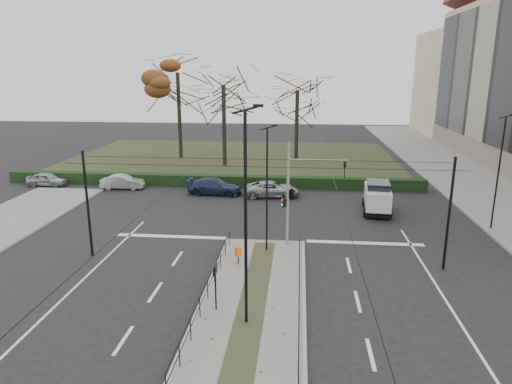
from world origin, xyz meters
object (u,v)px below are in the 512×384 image
(rust_tree, at_px, (178,73))
(streetlamp_sidewalk, at_px, (499,172))
(parked_car_first, at_px, (47,179))
(bare_tree_center, at_px, (297,95))
(litter_bin, at_px, (238,251))
(bare_tree_near, at_px, (223,91))
(parked_car_fourth, at_px, (272,189))
(white_van, at_px, (377,196))
(streetlamp_median_far, at_px, (267,189))
(parked_car_third, at_px, (215,186))
(parked_car_second, at_px, (123,182))
(streetlamp_median_near, at_px, (246,218))
(traffic_light, at_px, (293,192))
(info_panel, at_px, (215,274))

(rust_tree, bearing_deg, streetlamp_sidewalk, -40.80)
(parked_car_first, height_order, bare_tree_center, bare_tree_center)
(litter_bin, relative_size, parked_car_first, 0.26)
(rust_tree, distance_m, bare_tree_near, 7.28)
(parked_car_first, distance_m, parked_car_fourth, 20.55)
(white_van, xyz_separation_m, rust_tree, (-19.80, 19.58, 8.74))
(streetlamp_median_far, xyz_separation_m, parked_car_third, (-5.33, 12.45, -3.13))
(litter_bin, height_order, bare_tree_near, bare_tree_near)
(streetlamp_median_far, xyz_separation_m, parked_car_second, (-13.75, 13.45, -3.18))
(streetlamp_median_near, height_order, parked_car_fourth, streetlamp_median_near)
(litter_bin, bearing_deg, traffic_light, 47.79)
(streetlamp_sidewalk, distance_m, parked_car_second, 29.46)
(info_panel, bearing_deg, parked_car_fourth, 86.33)
(parked_car_second, bearing_deg, parked_car_first, 82.76)
(streetlamp_sidewalk, relative_size, parked_car_second, 1.99)
(streetlamp_median_far, relative_size, bare_tree_near, 0.63)
(litter_bin, height_order, parked_car_third, parked_car_third)
(streetlamp_median_near, height_order, streetlamp_sidewalk, streetlamp_median_near)
(traffic_light, xyz_separation_m, litter_bin, (-2.83, -3.11, -2.53))
(parked_car_second, bearing_deg, traffic_light, -133.57)
(bare_tree_near, bearing_deg, streetlamp_sidewalk, -42.72)
(traffic_light, distance_m, info_panel, 8.79)
(white_van, bearing_deg, parked_car_first, 169.59)
(white_van, relative_size, bare_tree_near, 0.38)
(parked_car_second, height_order, parked_car_third, parked_car_third)
(streetlamp_median_far, bearing_deg, info_panel, -103.74)
(parked_car_first, distance_m, bare_tree_center, 27.93)
(traffic_light, bearing_deg, litter_bin, -132.21)
(info_panel, bearing_deg, bare_tree_center, 85.18)
(litter_bin, relative_size, parked_car_second, 0.25)
(streetlamp_median_near, xyz_separation_m, rust_tree, (-12.04, 35.96, 5.33))
(traffic_light, height_order, parked_car_fourth, traffic_light)
(streetlamp_median_near, height_order, parked_car_second, streetlamp_median_near)
(traffic_light, distance_m, parked_car_fourth, 11.50)
(streetlamp_sidewalk, distance_m, white_van, 8.10)
(rust_tree, xyz_separation_m, bare_tree_center, (13.65, 1.03, -2.52))
(traffic_light, distance_m, bare_tree_center, 28.33)
(rust_tree, bearing_deg, bare_tree_near, -33.11)
(parked_car_third, height_order, rust_tree, rust_tree)
(parked_car_third, bearing_deg, bare_tree_center, -17.96)
(parked_car_first, distance_m, white_van, 28.95)
(streetlamp_median_near, relative_size, parked_car_fourth, 1.94)
(info_panel, height_order, bare_tree_center, bare_tree_center)
(info_panel, relative_size, parked_car_first, 0.58)
(parked_car_fourth, height_order, bare_tree_center, bare_tree_center)
(parked_car_first, relative_size, parked_car_third, 0.78)
(streetlamp_sidewalk, xyz_separation_m, parked_car_first, (-35.29, 8.64, -3.31))
(traffic_light, xyz_separation_m, bare_tree_center, (-0.09, 28.03, 4.08))
(white_van, bearing_deg, bare_tree_center, 106.64)
(streetlamp_sidewalk, xyz_separation_m, white_van, (-6.82, 3.41, -2.72))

